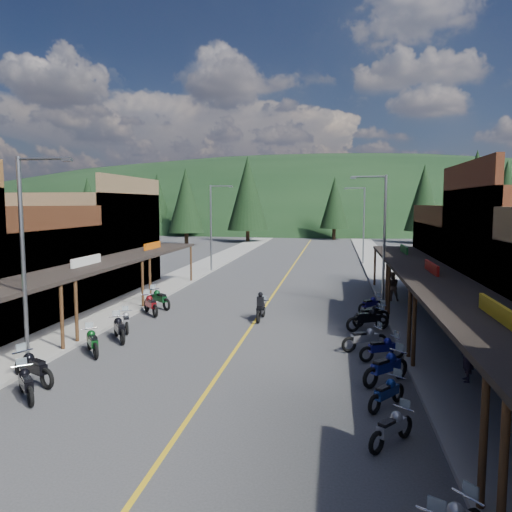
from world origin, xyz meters
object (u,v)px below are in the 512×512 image
at_px(bike_east_7, 365,337).
at_px(pedestrian_east_a, 468,357).
at_px(pine_3, 334,203).
at_px(pine_10, 186,200).
at_px(streetlight_1, 212,224).
at_px(bike_west_8, 126,320).
at_px(bike_west_10, 159,298).
at_px(bike_west_7, 119,328).
at_px(bike_west_9, 151,304).
at_px(rider_on_bike, 261,309).
at_px(streetlight_3, 362,222).
at_px(pine_1, 186,199).
at_px(bike_east_4, 387,391).
at_px(pine_8, 134,206).
at_px(bike_east_8, 368,318).
at_px(pine_2, 248,193).
at_px(bike_west_6, 92,341).
at_px(shop_west_2, 0,274).
at_px(pine_0, 88,203).
at_px(bike_east_5, 386,366).
at_px(shop_west_3, 86,242).
at_px(pine_11, 476,196).
at_px(bike_east_6, 382,347).
at_px(bike_east_3, 392,426).
at_px(pine_7, 157,199).
at_px(streetlight_0, 26,254).
at_px(bike_west_4, 26,382).
at_px(bike_west_5, 33,366).
at_px(pedestrian_east_b, 392,286).
at_px(streetlight_2, 382,235).
at_px(shop_east_3, 485,262).

bearing_deg(bike_east_7, pedestrian_east_a, 16.88).
relative_size(pine_3, pine_10, 0.95).
xyz_separation_m(streetlight_1, bike_west_8, (0.98, -21.69, -3.90)).
bearing_deg(bike_east_7, bike_west_10, -146.14).
xyz_separation_m(bike_west_7, bike_west_8, (-0.40, 1.67, -0.06)).
distance_m(bike_west_9, rider_on_bike, 6.40).
relative_size(streetlight_3, pine_1, 0.64).
bearing_deg(bike_east_7, bike_east_4, -22.41).
xyz_separation_m(pine_8, bike_west_9, (15.88, -35.95, -5.33)).
bearing_deg(pine_10, bike_east_8, -63.43).
height_order(pine_2, bike_west_6, pine_2).
relative_size(shop_west_2, pine_10, 0.94).
relative_size(pine_0, bike_east_5, 4.88).
distance_m(shop_west_3, bike_west_8, 13.80).
bearing_deg(streetlight_3, pine_0, 145.72).
bearing_deg(pine_11, bike_west_8, -124.57).
height_order(pine_1, bike_east_6, pine_1).
distance_m(streetlight_3, pine_10, 32.06).
relative_size(bike_east_3, bike_east_4, 1.00).
bearing_deg(pedestrian_east_a, bike_west_6, -91.81).
height_order(pine_7, bike_east_7, pine_7).
bearing_deg(bike_east_8, pine_11, 131.84).
height_order(bike_west_8, bike_west_9, bike_west_9).
bearing_deg(pine_11, rider_on_bike, -119.90).
bearing_deg(bike_east_6, streetlight_0, -101.39).
bearing_deg(bike_east_5, pine_8, 166.17).
xyz_separation_m(bike_west_4, bike_east_5, (11.62, 3.31, 0.06)).
relative_size(bike_west_5, bike_west_8, 1.16).
relative_size(pine_10, bike_west_10, 4.96).
bearing_deg(pine_10, bike_west_6, -77.15).
relative_size(pine_1, rider_on_bike, 5.87).
distance_m(pine_8, pedestrian_east_b, 42.81).
xyz_separation_m(streetlight_2, bike_east_7, (-1.43, -9.22, -3.86)).
distance_m(shop_west_3, bike_west_10, 9.81).
height_order(pine_7, bike_east_8, pine_7).
relative_size(bike_west_6, bike_west_9, 0.92).
height_order(pine_0, pedestrian_east_b, pine_0).
bearing_deg(bike_east_5, shop_east_3, 109.03).
height_order(shop_east_3, bike_east_4, shop_east_3).
relative_size(streetlight_0, streetlight_2, 1.00).
bearing_deg(bike_west_10, bike_west_6, -136.85).
bearing_deg(bike_east_8, bike_west_10, -132.47).
height_order(pine_0, bike_west_5, pine_0).
distance_m(bike_west_9, pedestrian_east_a, 17.36).
relative_size(bike_west_4, bike_east_5, 0.91).
height_order(bike_west_8, bike_east_5, bike_east_5).
bearing_deg(pine_1, pine_3, -8.13).
xyz_separation_m(bike_west_9, bike_east_3, (11.84, -13.79, -0.12)).
bearing_deg(pine_2, bike_west_4, -86.20).
bearing_deg(bike_east_7, bike_east_8, 148.97).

